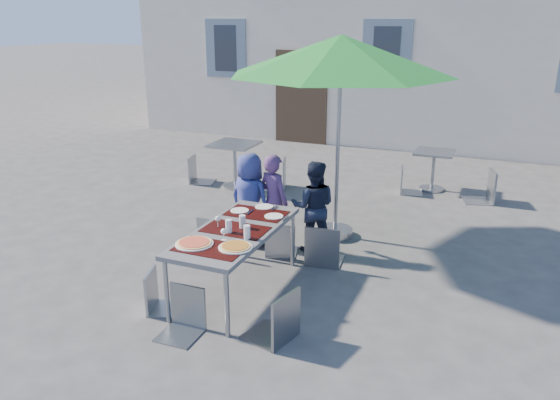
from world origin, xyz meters
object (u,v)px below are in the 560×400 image
at_px(dining_table, 235,234).
at_px(chair_2, 324,221).
at_px(bg_chair_r_1, 488,167).
at_px(cafe_table_0, 235,156).
at_px(bg_chair_l_1, 408,165).
at_px(child_1, 274,201).
at_px(chair_0, 215,213).
at_px(bg_chair_l_0, 197,153).
at_px(chair_1, 281,219).
at_px(pizza_near_right, 235,247).
at_px(child_0, 250,200).
at_px(bg_chair_r_0, 279,156).
at_px(chair_3, 158,268).
at_px(chair_5, 182,285).
at_px(pizza_near_left, 194,243).
at_px(child_2, 313,207).
at_px(patio_umbrella, 341,56).
at_px(cafe_table_1, 434,164).
at_px(chair_4, 277,287).

distance_m(dining_table, chair_2, 1.25).
height_order(dining_table, bg_chair_r_1, bg_chair_r_1).
bearing_deg(cafe_table_0, bg_chair_l_1, 16.49).
height_order(child_1, bg_chair_r_1, child_1).
bearing_deg(cafe_table_0, dining_table, -62.83).
relative_size(cafe_table_0, bg_chair_l_1, 0.95).
distance_m(chair_0, bg_chair_l_0, 3.32).
bearing_deg(chair_1, bg_chair_l_1, 72.87).
bearing_deg(pizza_near_right, child_0, 111.24).
relative_size(pizza_near_right, bg_chair_r_0, 0.34).
bearing_deg(chair_1, chair_3, -110.75).
height_order(chair_3, chair_5, chair_5).
xyz_separation_m(dining_table, chair_1, (0.10, 1.08, -0.19)).
bearing_deg(bg_chair_l_0, bg_chair_r_1, 9.66).
bearing_deg(chair_3, child_0, 86.58).
relative_size(dining_table, bg_chair_r_0, 1.82).
bearing_deg(pizza_near_left, child_2, 72.39).
height_order(pizza_near_right, chair_5, chair_5).
xyz_separation_m(pizza_near_right, cafe_table_0, (-2.05, 3.99, -0.18)).
bearing_deg(chair_3, pizza_near_left, 20.95).
xyz_separation_m(chair_3, bg_chair_l_1, (1.69, 5.08, 0.02)).
distance_m(dining_table, chair_5, 0.97).
relative_size(patio_umbrella, cafe_table_1, 4.17).
bearing_deg(child_0, pizza_near_left, 110.10).
distance_m(bg_chair_r_0, cafe_table_1, 2.75).
bearing_deg(child_2, bg_chair_r_0, -74.21).
bearing_deg(bg_chair_l_0, chair_4, -51.39).
xyz_separation_m(pizza_near_left, child_0, (-0.25, 1.83, -0.14)).
relative_size(chair_0, bg_chair_r_1, 0.94).
bearing_deg(bg_chair_l_1, pizza_near_right, -100.37).
height_order(pizza_near_left, patio_umbrella, patio_umbrella).
bearing_deg(cafe_table_0, chair_2, -44.88).
relative_size(dining_table, patio_umbrella, 0.62).
distance_m(chair_4, bg_chair_r_1, 5.38).
distance_m(chair_0, chair_5, 1.87).
xyz_separation_m(chair_5, bg_chair_l_0, (-2.51, 4.50, 0.04)).
bearing_deg(dining_table, patio_umbrella, 74.63).
bearing_deg(pizza_near_right, chair_3, -164.53).
bearing_deg(cafe_table_0, bg_chair_l_0, 178.67).
bearing_deg(chair_2, pizza_near_right, -106.97).
height_order(child_2, bg_chair_l_0, child_2).
distance_m(chair_2, bg_chair_l_1, 3.39).
relative_size(chair_2, bg_chair_r_1, 0.97).
bearing_deg(pizza_near_right, child_2, 84.29).
bearing_deg(bg_chair_r_0, bg_chair_r_1, 10.38).
bearing_deg(chair_0, child_2, 27.24).
height_order(pizza_near_right, chair_4, chair_4).
relative_size(child_1, patio_umbrella, 0.43).
relative_size(chair_2, cafe_table_0, 1.21).
bearing_deg(chair_2, chair_1, 176.44).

